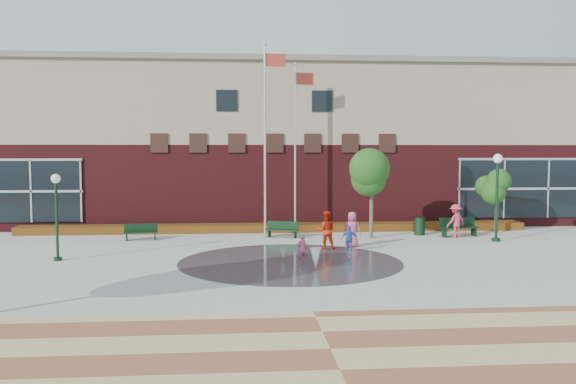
{
  "coord_description": "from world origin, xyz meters",
  "views": [
    {
      "loc": [
        -1.93,
        -19.56,
        4.25
      ],
      "look_at": [
        0.0,
        4.0,
        2.6
      ],
      "focal_mm": 38.0,
      "sensor_mm": 36.0,
      "label": 1
    }
  ],
  "objects": [
    {
      "name": "splash_pad",
      "position": [
        0.0,
        3.0,
        0.0
      ],
      "size": [
        8.4,
        8.4,
        0.01
      ],
      "primitive_type": "cylinder",
      "color": "#383A3D",
      "rests_on": "ground"
    },
    {
      "name": "flagpole_right",
      "position": [
        0.98,
        11.01,
        4.8
      ],
      "size": [
        1.05,
        0.27,
        8.59
      ],
      "rotation": [
        0.0,
        0.0,
        0.18
      ],
      "color": "silver",
      "rests_on": "ground"
    },
    {
      "name": "library_building",
      "position": [
        0.0,
        17.48,
        4.64
      ],
      "size": [
        44.4,
        10.4,
        9.2
      ],
      "color": "#4E1518",
      "rests_on": "ground"
    },
    {
      "name": "lamp_right",
      "position": [
        9.92,
        7.43,
        2.52
      ],
      "size": [
        0.43,
        0.43,
        4.05
      ],
      "color": "black",
      "rests_on": "ground"
    },
    {
      "name": "tree_small_right",
      "position": [
        11.18,
        10.3,
        2.49
      ],
      "size": [
        1.99,
        1.99,
        3.41
      ],
      "color": "#483B2F",
      "rests_on": "ground"
    },
    {
      "name": "flagpole_left",
      "position": [
        -0.58,
        9.92,
        5.21
      ],
      "size": [
        1.09,
        0.28,
        9.36
      ],
      "rotation": [
        0.0,
        0.0,
        0.18
      ],
      "color": "silver",
      "rests_on": "ground"
    },
    {
      "name": "child_blue",
      "position": [
        2.65,
        5.2,
        0.56
      ],
      "size": [
        0.68,
        0.35,
        1.11
      ],
      "primitive_type": "imported",
      "rotation": [
        0.0,
        0.0,
        3.02
      ],
      "color": "blue",
      "rests_on": "ground"
    },
    {
      "name": "trash_can",
      "position": [
        7.03,
        9.79,
        0.47
      ],
      "size": [
        0.56,
        0.56,
        0.92
      ],
      "color": "black",
      "rests_on": "ground"
    },
    {
      "name": "bench_mid",
      "position": [
        0.17,
        9.48,
        0.25
      ],
      "size": [
        1.61,
        0.95,
        0.78
      ],
      "rotation": [
        0.0,
        0.0,
        -0.36
      ],
      "color": "black",
      "rests_on": "ground"
    },
    {
      "name": "plaza_concrete",
      "position": [
        0.0,
        4.0,
        0.0
      ],
      "size": [
        46.0,
        18.0,
        0.01
      ],
      "primitive_type": "cube",
      "color": "#A8A8A0",
      "rests_on": "ground"
    },
    {
      "name": "bench_right",
      "position": [
        8.76,
        9.04,
        0.3
      ],
      "size": [
        1.92,
        0.76,
        0.94
      ],
      "rotation": [
        0.0,
        0.0,
        0.13
      ],
      "color": "black",
      "rests_on": "ground"
    },
    {
      "name": "water_jet_b",
      "position": [
        -0.25,
        3.33,
        0.0
      ],
      "size": [
        0.22,
        0.22,
        0.5
      ],
      "primitive_type": "cone",
      "rotation": [
        3.14,
        0.0,
        0.0
      ],
      "color": "white",
      "rests_on": "ground"
    },
    {
      "name": "child_splash",
      "position": [
        0.46,
        3.06,
        0.52
      ],
      "size": [
        0.43,
        0.34,
        1.04
      ],
      "primitive_type": "imported",
      "rotation": [
        0.0,
        0.0,
        3.39
      ],
      "color": "#CD507D",
      "rests_on": "ground"
    },
    {
      "name": "bench_left",
      "position": [
        -6.49,
        9.18,
        0.25
      ],
      "size": [
        1.58,
        0.59,
        0.78
      ],
      "rotation": [
        0.0,
        0.0,
        0.1
      ],
      "color": "black",
      "rests_on": "ground"
    },
    {
      "name": "water_jet_a",
      "position": [
        0.76,
        1.41,
        0.0
      ],
      "size": [
        0.4,
        0.4,
        0.78
      ],
      "primitive_type": "cone",
      "rotation": [
        3.14,
        0.0,
        0.0
      ],
      "color": "white",
      "rests_on": "ground"
    },
    {
      "name": "flower_bed",
      "position": [
        0.0,
        11.6,
        0.0
      ],
      "size": [
        26.0,
        1.2,
        0.4
      ],
      "primitive_type": "cube",
      "color": "#8F0F07",
      "rests_on": "ground"
    },
    {
      "name": "adult_pink",
      "position": [
        2.99,
        6.36,
        0.78
      ],
      "size": [
        0.89,
        0.72,
        1.56
      ],
      "primitive_type": "imported",
      "rotation": [
        0.0,
        0.0,
        2.8
      ],
      "color": "#C4456F",
      "rests_on": "ground"
    },
    {
      "name": "ground",
      "position": [
        0.0,
        0.0,
        0.0
      ],
      "size": [
        120.0,
        120.0,
        0.0
      ],
      "primitive_type": "plane",
      "color": "#666056",
      "rests_on": "ground"
    },
    {
      "name": "lamp_left",
      "position": [
        -8.82,
        4.09,
        2.07
      ],
      "size": [
        0.35,
        0.35,
        3.33
      ],
      "color": "black",
      "rests_on": "ground"
    },
    {
      "name": "tree_mid",
      "position": [
        4.4,
        8.95,
        3.13
      ],
      "size": [
        2.54,
        2.54,
        4.29
      ],
      "color": "#483B2F",
      "rests_on": "ground"
    },
    {
      "name": "adult_red",
      "position": [
        1.77,
        5.81,
        0.84
      ],
      "size": [
        0.86,
        0.7,
        1.67
      ],
      "primitive_type": "imported",
      "rotation": [
        0.0,
        0.0,
        3.06
      ],
      "color": "red",
      "rests_on": "ground"
    },
    {
      "name": "person_bench",
      "position": [
        8.5,
        8.79,
        0.81
      ],
      "size": [
        1.21,
        0.97,
        1.63
      ],
      "primitive_type": "imported",
      "rotation": [
        0.0,
        0.0,
        3.55
      ],
      "color": "#C83854",
      "rests_on": "ground"
    },
    {
      "name": "paver_band",
      "position": [
        0.0,
        -7.0,
        0.0
      ],
      "size": [
        46.0,
        6.0,
        0.01
      ],
      "primitive_type": "cube",
      "color": "#9B5339",
      "rests_on": "ground"
    }
  ]
}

